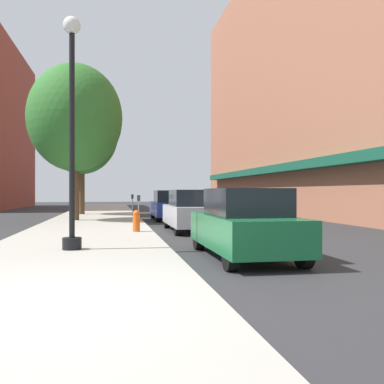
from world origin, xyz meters
TOP-DOWN VIEW (x-y plane):
  - ground_plane at (4.00, 18.00)m, footprint 90.00×90.00m
  - sidewalk_slab at (0.00, 19.00)m, footprint 4.80×50.00m
  - building_right_brick at (14.99, 22.00)m, footprint 6.80×40.00m
  - lamppost at (-0.10, 5.37)m, footprint 0.48×0.48m
  - fire_hydrant at (1.76, 9.92)m, footprint 0.33×0.26m
  - parking_meter_near at (2.05, 19.87)m, footprint 0.14×0.09m
  - parking_meter_far at (2.05, 13.47)m, footprint 0.14×0.09m
  - tree_near at (-1.01, 16.87)m, footprint 4.82×4.82m
  - tree_mid at (-1.12, 22.96)m, footprint 4.76×4.76m
  - car_green at (4.00, 3.96)m, footprint 1.80×4.30m
  - car_silver at (4.00, 10.94)m, footprint 1.80×4.30m
  - car_blue at (4.00, 17.78)m, footprint 1.80×4.30m

SIDE VIEW (x-z plane):
  - ground_plane at x=4.00m, z-range 0.00..0.00m
  - sidewalk_slab at x=0.00m, z-range 0.00..0.12m
  - fire_hydrant at x=1.76m, z-range 0.12..0.91m
  - car_green at x=4.00m, z-range -0.02..1.64m
  - car_silver at x=4.00m, z-range -0.02..1.64m
  - car_blue at x=4.00m, z-range -0.02..1.64m
  - parking_meter_near at x=2.05m, z-range 0.29..1.60m
  - parking_meter_far at x=2.05m, z-range 0.29..1.60m
  - lamppost at x=-0.10m, z-range 0.25..6.15m
  - tree_near at x=-1.01m, z-range 1.36..9.42m
  - tree_mid at x=-1.12m, z-range 1.41..9.51m
  - building_right_brick at x=14.99m, z-range -0.02..19.98m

